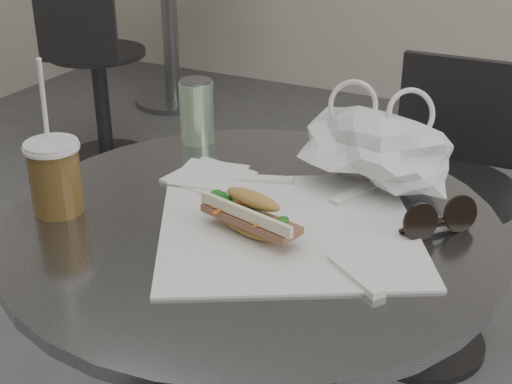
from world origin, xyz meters
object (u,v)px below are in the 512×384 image
at_px(bg_table, 169,16).
at_px(sunglasses, 439,220).
at_px(chair_far, 435,229).
at_px(iced_coffee, 55,176).
at_px(bg_chair, 97,87).
at_px(cafe_table, 252,361).
at_px(banh_mi, 252,215).
at_px(drink_can, 197,111).

bearing_deg(bg_table, sunglasses, -48.62).
height_order(chair_far, iced_coffee, iced_coffee).
xyz_separation_m(bg_chair, sunglasses, (1.71, -1.32, 0.42)).
height_order(cafe_table, iced_coffee, iced_coffee).
bearing_deg(bg_chair, iced_coffee, -70.71).
height_order(chair_far, banh_mi, banh_mi).
bearing_deg(bg_chair, drink_can, -62.33).
bearing_deg(cafe_table, banh_mi, -63.08).
xyz_separation_m(cafe_table, bg_chair, (-1.45, 1.40, -0.12)).
xyz_separation_m(bg_chair, banh_mi, (1.47, -1.45, 0.43)).
bearing_deg(bg_table, iced_coffee, -60.27).
relative_size(chair_far, drink_can, 6.27).
distance_m(chair_far, banh_mi, 0.98).
bearing_deg(bg_table, drink_can, -55.26).
distance_m(bg_table, bg_chair, 0.82).
distance_m(cafe_table, banh_mi, 0.31).
distance_m(cafe_table, sunglasses, 0.41).
xyz_separation_m(chair_far, iced_coffee, (-0.40, -0.94, 0.46)).
bearing_deg(bg_chair, bg_table, 82.33).
height_order(bg_table, drink_can, drink_can).
relative_size(banh_mi, drink_can, 1.69).
height_order(bg_chair, banh_mi, banh_mi).
distance_m(cafe_table, bg_chair, 2.02).
bearing_deg(iced_coffee, cafe_table, 21.61).
bearing_deg(banh_mi, cafe_table, 131.29).
xyz_separation_m(cafe_table, sunglasses, (0.26, 0.08, 0.30)).
xyz_separation_m(bg_table, banh_mi, (1.62, -2.25, 0.31)).
xyz_separation_m(cafe_table, drink_can, (-0.24, 0.23, 0.34)).
relative_size(iced_coffee, sunglasses, 2.29).
height_order(bg_chair, drink_can, drink_can).
relative_size(iced_coffee, drink_can, 2.02).
relative_size(bg_table, bg_chair, 0.97).
relative_size(sunglasses, drink_can, 0.88).
relative_size(bg_table, sunglasses, 6.86).
relative_size(bg_chair, banh_mi, 3.69).
bearing_deg(sunglasses, banh_mi, 160.21).
height_order(sunglasses, drink_can, drink_can).
xyz_separation_m(chair_far, bg_chair, (-1.57, 0.58, -0.00)).
bearing_deg(cafe_table, iced_coffee, -158.39).
bearing_deg(banh_mi, drink_can, 147.19).
bearing_deg(bg_table, cafe_table, -53.97).
bearing_deg(chair_far, iced_coffee, 65.95).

